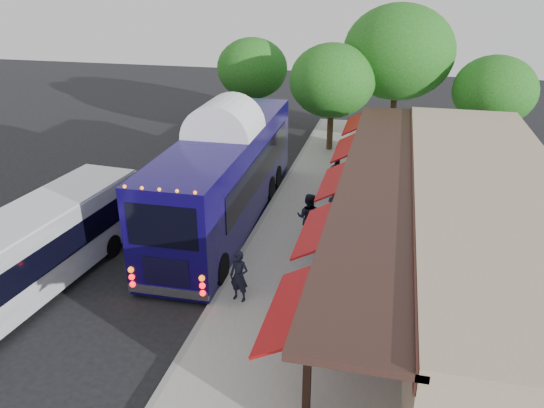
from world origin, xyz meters
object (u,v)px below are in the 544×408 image
Objects in this scene: ped_a at (239,276)px; ped_c at (337,176)px; city_bus at (23,254)px; coach_bus at (226,171)px; sign_board at (342,267)px; ped_b at (308,217)px; ped_d at (337,217)px.

ped_c reaches higher than ped_a.
coach_bus is at bearing 61.99° from city_bus.
ped_b is at bearing 92.53° from sign_board.
sign_board is at bearing -40.73° from coach_bus.
ped_c is at bearing 38.99° from coach_bus.
ped_c is (1.95, 9.49, 0.10)m from ped_a.
ped_b is at bearing -20.11° from coach_bus.
city_bus is at bearing 40.72° from ped_b.
coach_bus is 6.77× the size of ped_b.
ped_d is at bearing -156.75° from ped_b.
city_bus is 5.42× the size of ped_b.
ped_b is at bearing 42.81° from ped_d.
sign_board is (1.66, -3.21, -0.19)m from ped_b.
ped_a is 9.69m from ped_c.
ped_c is 8.15m from sign_board.
sign_board is (9.93, 2.58, -0.61)m from city_bus.
city_bus reaches higher than sign_board.
ped_c is at bearing 55.01° from city_bus.
city_bus is at bearing 169.74° from sign_board.
ped_c is (4.26, 3.56, -1.14)m from coach_bus.
sign_board is (5.40, -4.52, -1.32)m from coach_bus.
ped_b reaches higher than sign_board.
ped_a is 0.91× the size of ped_d.
ped_b is 1.03× the size of ped_d.
sign_board is at bearing 125.01° from ped_d.
ped_d is at bearing 37.81° from city_bus.
sign_board is at bearing 80.77° from ped_c.
city_bus is at bearing -158.25° from ped_a.
ped_c is 1.65× the size of sign_board.
ped_d is at bearing -12.35° from coach_bus.
ped_a is at bearing 14.15° from city_bus.
city_bus is 6.15× the size of ped_a.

